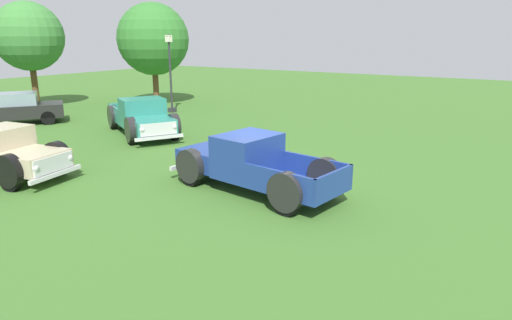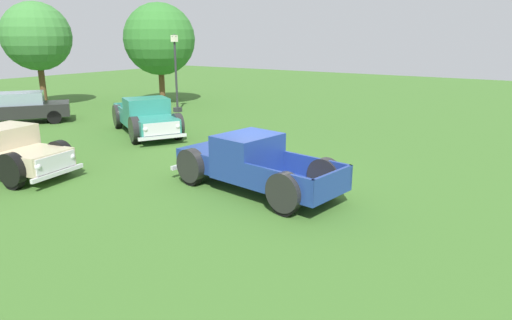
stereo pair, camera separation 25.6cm
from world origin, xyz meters
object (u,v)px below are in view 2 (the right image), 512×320
Objects in this scene: oak_tree_center at (159,39)px; sedan_distant_b at (19,107)px; pickup_truck_foreground at (246,163)px; pickup_truck_behind_right at (148,118)px; oak_tree_west at (37,37)px; lamp_post_near at (176,72)px; pickup_truck_behind_left at (5,152)px.

sedan_distant_b is at bearing 173.09° from oak_tree_center.
pickup_truck_behind_right is at bearing 65.96° from pickup_truck_foreground.
oak_tree_center is (4.82, -5.35, -0.16)m from oak_tree_west.
lamp_post_near is at bearing -70.35° from oak_tree_west.
oak_tree_west is (5.79, 19.40, 3.42)m from pickup_truck_foreground.
lamp_post_near reaches higher than pickup_truck_behind_right.
lamp_post_near is (6.94, -4.09, 1.46)m from sedan_distant_b.
pickup_truck_behind_left is 12.72m from lamp_post_near.
pickup_truck_foreground is 7.57m from pickup_truck_behind_left.
pickup_truck_behind_right is (6.57, 0.78, 0.04)m from pickup_truck_behind_left.
lamp_post_near is (8.78, 11.02, 1.51)m from pickup_truck_foreground.
pickup_truck_foreground is 17.91m from oak_tree_center.
oak_tree_center is (10.61, 14.05, 3.26)m from pickup_truck_foreground.
pickup_truck_foreground is at bearing -65.39° from pickup_truck_behind_left.
oak_tree_center is (8.77, -1.06, 3.21)m from sedan_distant_b.
oak_tree_west is (3.95, 4.29, 3.37)m from sedan_distant_b.
pickup_truck_behind_left is at bearing -160.88° from lamp_post_near.
pickup_truck_behind_left is 15.86m from oak_tree_center.
oak_tree_west reaches higher than sedan_distant_b.
pickup_truck_behind_right is 6.51m from lamp_post_near.
pickup_truck_behind_right is 1.28× the size of lamp_post_near.
pickup_truck_behind_left is 0.95× the size of pickup_truck_behind_right.
sedan_distant_b is 8.19m from lamp_post_near.
pickup_truck_foreground is at bearing -96.94° from sedan_distant_b.
oak_tree_west is at bearing 109.65° from lamp_post_near.
pickup_truck_behind_right is (3.42, 7.66, 0.02)m from pickup_truck_foreground.
lamp_post_near is 9.10m from oak_tree_west.
sedan_distant_b is at bearing 149.47° from lamp_post_near.
oak_tree_west is at bearing 132.03° from oak_tree_center.
pickup_truck_behind_right is 10.15m from oak_tree_center.
lamp_post_near is 0.70× the size of oak_tree_west.
oak_tree_west is at bearing 78.57° from pickup_truck_behind_right.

